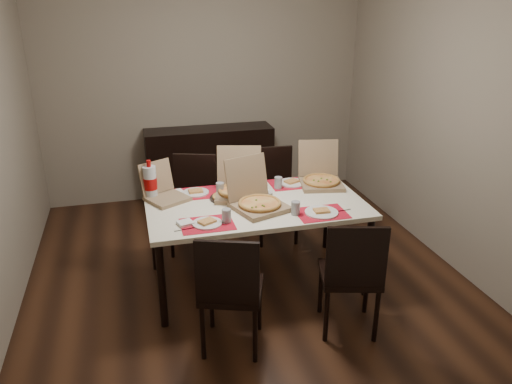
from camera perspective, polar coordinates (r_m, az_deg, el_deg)
ground at (r=4.65m, az=-1.33°, el=-9.14°), size 3.80×4.00×0.02m
room_walls at (r=4.46m, az=-2.85°, el=13.45°), size 3.84×4.02×2.62m
sideboard at (r=6.05m, az=-5.28°, el=3.11°), size 1.50×0.40×0.90m
dining_table at (r=4.18m, az=0.00°, el=-2.12°), size 1.80×1.00×0.75m
chair_near_left at (r=3.46m, az=-2.98°, el=-10.93°), size 0.54×0.54×0.93m
chair_near_right at (r=3.69m, az=10.88°, el=-9.04°), size 0.51×0.51×0.93m
chair_far_left at (r=4.91m, az=-7.12°, el=-0.76°), size 0.53×0.53×0.93m
chair_far_right at (r=5.10m, az=2.07°, el=0.30°), size 0.45×0.45×0.93m
setting_near_left at (r=3.80m, az=-5.30°, el=-3.36°), size 0.46×0.30×0.11m
setting_near_right at (r=3.98m, az=6.74°, el=-2.20°), size 0.50×0.30×0.11m
setting_far_left at (r=4.37m, az=-6.42°, el=0.05°), size 0.49×0.30×0.11m
setting_far_right at (r=4.55m, az=3.69°, el=1.04°), size 0.45×0.30×0.11m
napkin_loose at (r=4.14m, az=-0.08°, el=-1.26°), size 0.15×0.14×0.02m
pizza_box_center at (r=4.04m, az=0.16°, el=-1.05°), size 0.51×0.53×0.39m
pizza_box_right at (r=4.58m, az=7.39°, el=1.55°), size 0.44×0.47×0.37m
pizza_box_left at (r=4.29m, az=-10.44°, el=-0.11°), size 0.43×0.44×0.30m
pizza_box_extra at (r=4.30m, az=-2.00°, el=0.38°), size 0.48×0.51×0.39m
faina_plate at (r=4.25m, az=-3.45°, el=-0.60°), size 0.28×0.28×0.03m
dip_bowl at (r=4.34m, az=1.18°, el=-0.08°), size 0.11×0.11×0.03m
soda_bottle at (r=4.29m, az=-12.00°, el=1.06°), size 0.11×0.11×0.34m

